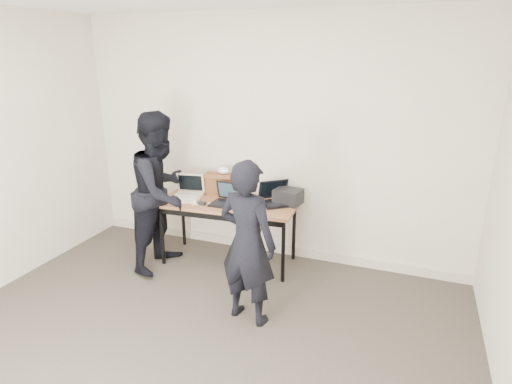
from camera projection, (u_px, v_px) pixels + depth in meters
The scene contains 13 objects.
room at pixel (153, 204), 2.75m from camera, with size 4.60×4.60×2.80m.
desk at pixel (228, 207), 4.68m from camera, with size 1.54×0.75×0.72m.
laptop_beige at pixel (188, 194), 4.77m from camera, with size 0.37×0.36×0.26m.
laptop_center at pixel (226, 199), 4.60m from camera, with size 0.30×0.29×0.23m.
laptop_right at pixel (276, 198), 4.61m from camera, with size 0.45×0.45×0.24m.
leather_satchel at pixel (221, 184), 4.89m from camera, with size 0.38×0.22×0.25m.
tissue at pixel (223, 170), 4.83m from camera, with size 0.13×0.10×0.08m, color white.
equipment_box at pixel (288, 196), 4.60m from camera, with size 0.28×0.24×0.16m, color black.
power_brick at pixel (202, 203), 4.58m from camera, with size 0.08×0.05×0.03m, color black.
cables at pixel (232, 202), 4.65m from camera, with size 1.14×0.50×0.01m.
person_typist at pixel (247, 243), 3.63m from camera, with size 0.54×0.35×1.47m, color black.
person_observer at pixel (162, 192), 4.57m from camera, with size 0.83×0.65×1.71m, color black.
baseboard at pixel (267, 247), 5.14m from camera, with size 4.50×0.03×0.10m, color beige.
Camera 1 is at (1.53, -2.18, 2.28)m, focal length 30.00 mm.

